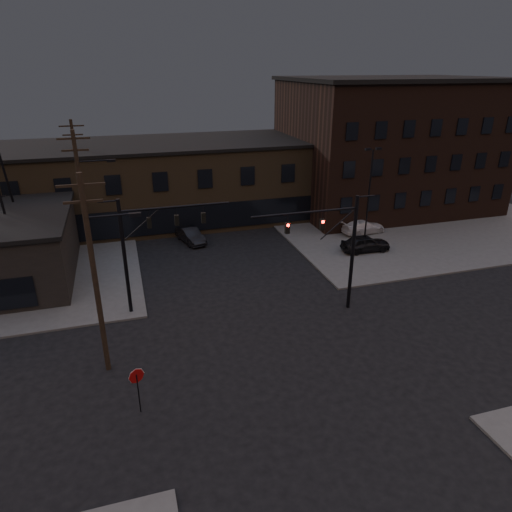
% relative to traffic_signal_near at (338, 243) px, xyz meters
% --- Properties ---
extents(ground, '(140.00, 140.00, 0.00)m').
position_rel_traffic_signal_near_xyz_m(ground, '(-5.36, -4.50, -4.93)').
color(ground, black).
rests_on(ground, ground).
extents(sidewalk_ne, '(30.00, 30.00, 0.15)m').
position_rel_traffic_signal_near_xyz_m(sidewalk_ne, '(16.64, 17.50, -4.86)').
color(sidewalk_ne, '#474744').
rests_on(sidewalk_ne, ground).
extents(building_row, '(40.00, 12.00, 8.00)m').
position_rel_traffic_signal_near_xyz_m(building_row, '(-5.36, 23.50, -0.93)').
color(building_row, '#4A3B27').
rests_on(building_row, ground).
extents(building_right, '(22.00, 16.00, 14.00)m').
position_rel_traffic_signal_near_xyz_m(building_right, '(16.64, 21.50, 2.07)').
color(building_right, black).
rests_on(building_right, ground).
extents(traffic_signal_near, '(7.12, 0.24, 8.00)m').
position_rel_traffic_signal_near_xyz_m(traffic_signal_near, '(0.00, 0.00, 0.00)').
color(traffic_signal_near, black).
rests_on(traffic_signal_near, ground).
extents(traffic_signal_far, '(7.12, 0.24, 8.00)m').
position_rel_traffic_signal_near_xyz_m(traffic_signal_far, '(-12.07, 3.50, 0.08)').
color(traffic_signal_far, black).
rests_on(traffic_signal_far, ground).
extents(stop_sign, '(0.72, 0.33, 2.48)m').
position_rel_traffic_signal_near_xyz_m(stop_sign, '(-13.36, -6.49, -3.09)').
color(stop_sign, black).
rests_on(stop_sign, ground).
extents(utility_pole_near, '(3.70, 0.28, 11.00)m').
position_rel_traffic_signal_near_xyz_m(utility_pole_near, '(-14.79, -2.50, 0.94)').
color(utility_pole_near, black).
rests_on(utility_pole_near, ground).
extents(utility_pole_mid, '(3.70, 0.28, 11.50)m').
position_rel_traffic_signal_near_xyz_m(utility_pole_mid, '(-15.79, 9.50, 1.19)').
color(utility_pole_mid, black).
rests_on(utility_pole_mid, ground).
extents(utility_pole_far, '(2.20, 0.28, 11.00)m').
position_rel_traffic_signal_near_xyz_m(utility_pole_far, '(-16.86, 21.50, 0.85)').
color(utility_pole_far, black).
rests_on(utility_pole_far, ground).
extents(lot_light_a, '(1.50, 0.28, 9.14)m').
position_rel_traffic_signal_near_xyz_m(lot_light_a, '(7.64, 9.50, 0.58)').
color(lot_light_a, black).
rests_on(lot_light_a, ground).
extents(lot_light_b, '(1.50, 0.28, 9.14)m').
position_rel_traffic_signal_near_xyz_m(lot_light_b, '(13.64, 14.50, 0.58)').
color(lot_light_b, black).
rests_on(lot_light_b, ground).
extents(parked_car_lot_a, '(4.43, 1.94, 1.49)m').
position_rel_traffic_signal_near_xyz_m(parked_car_lot_a, '(7.25, 8.61, -4.04)').
color(parked_car_lot_a, black).
rests_on(parked_car_lot_a, sidewalk_ne).
extents(parked_car_lot_b, '(4.62, 2.30, 1.29)m').
position_rel_traffic_signal_near_xyz_m(parked_car_lot_b, '(9.44, 12.91, -4.14)').
color(parked_car_lot_b, silver).
rests_on(parked_car_lot_b, sidewalk_ne).
extents(car_crossing, '(2.55, 4.46, 1.39)m').
position_rel_traffic_signal_near_xyz_m(car_crossing, '(-7.31, 15.70, -4.24)').
color(car_crossing, black).
rests_on(car_crossing, ground).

